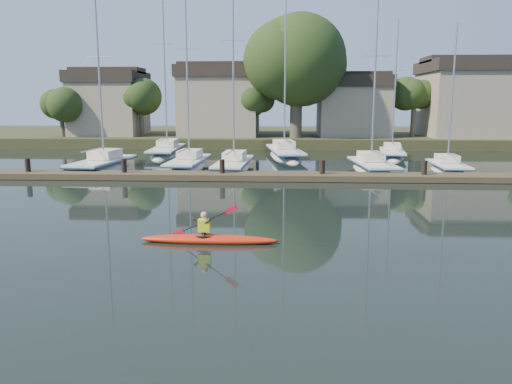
{
  "coord_description": "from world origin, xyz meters",
  "views": [
    {
      "loc": [
        0.54,
        -15.64,
        4.69
      ],
      "look_at": [
        -0.41,
        3.3,
        1.2
      ],
      "focal_mm": 35.0,
      "sensor_mm": 36.0,
      "label": 1
    }
  ],
  "objects_px": {
    "kayak": "(208,237)",
    "sailboat_6": "(285,159)",
    "sailboat_0": "(103,173)",
    "sailboat_4": "(447,174)",
    "sailboat_3": "(372,174)",
    "sailboat_7": "(392,159)",
    "sailboat_1": "(189,170)",
    "dock": "(272,176)",
    "sailboat_5": "(167,157)",
    "sailboat_2": "(234,172)"
  },
  "relations": [
    {
      "from": "sailboat_0",
      "to": "sailboat_6",
      "type": "relative_size",
      "value": 0.75
    },
    {
      "from": "kayak",
      "to": "sailboat_2",
      "type": "relative_size",
      "value": 0.31
    },
    {
      "from": "sailboat_1",
      "to": "sailboat_4",
      "type": "bearing_deg",
      "value": -1.09
    },
    {
      "from": "sailboat_0",
      "to": "sailboat_7",
      "type": "bearing_deg",
      "value": 27.81
    },
    {
      "from": "sailboat_4",
      "to": "sailboat_5",
      "type": "distance_m",
      "value": 23.13
    },
    {
      "from": "sailboat_0",
      "to": "sailboat_2",
      "type": "xyz_separation_m",
      "value": [
        9.0,
        0.56,
        0.03
      ]
    },
    {
      "from": "sailboat_5",
      "to": "sailboat_7",
      "type": "distance_m",
      "value": 19.3
    },
    {
      "from": "sailboat_4",
      "to": "sailboat_6",
      "type": "height_order",
      "value": "sailboat_6"
    },
    {
      "from": "sailboat_3",
      "to": "sailboat_4",
      "type": "height_order",
      "value": "sailboat_3"
    },
    {
      "from": "dock",
      "to": "sailboat_3",
      "type": "bearing_deg",
      "value": 31.82
    },
    {
      "from": "sailboat_3",
      "to": "sailboat_7",
      "type": "xyz_separation_m",
      "value": [
        3.13,
        8.33,
        0.01
      ]
    },
    {
      "from": "kayak",
      "to": "sailboat_3",
      "type": "xyz_separation_m",
      "value": [
        8.56,
        17.8,
        -0.37
      ]
    },
    {
      "from": "sailboat_2",
      "to": "sailboat_3",
      "type": "distance_m",
      "value": 9.43
    },
    {
      "from": "sailboat_0",
      "to": "sailboat_4",
      "type": "relative_size",
      "value": 1.22
    },
    {
      "from": "sailboat_1",
      "to": "sailboat_3",
      "type": "relative_size",
      "value": 1.07
    },
    {
      "from": "dock",
      "to": "sailboat_6",
      "type": "distance_m",
      "value": 12.54
    },
    {
      "from": "sailboat_1",
      "to": "sailboat_2",
      "type": "xyz_separation_m",
      "value": [
        3.27,
        -0.69,
        0.01
      ]
    },
    {
      "from": "sailboat_5",
      "to": "sailboat_7",
      "type": "bearing_deg",
      "value": -5.17
    },
    {
      "from": "sailboat_0",
      "to": "sailboat_7",
      "type": "height_order",
      "value": "sailboat_0"
    },
    {
      "from": "kayak",
      "to": "sailboat_7",
      "type": "bearing_deg",
      "value": 66.93
    },
    {
      "from": "kayak",
      "to": "sailboat_4",
      "type": "xyz_separation_m",
      "value": [
        13.61,
        17.77,
        -0.35
      ]
    },
    {
      "from": "sailboat_0",
      "to": "sailboat_6",
      "type": "xyz_separation_m",
      "value": [
        12.59,
        8.64,
        0.01
      ]
    },
    {
      "from": "sailboat_2",
      "to": "sailboat_3",
      "type": "relative_size",
      "value": 1.13
    },
    {
      "from": "sailboat_0",
      "to": "sailboat_5",
      "type": "relative_size",
      "value": 0.82
    },
    {
      "from": "sailboat_2",
      "to": "sailboat_7",
      "type": "distance_m",
      "value": 14.93
    },
    {
      "from": "sailboat_5",
      "to": "sailboat_6",
      "type": "height_order",
      "value": "sailboat_6"
    },
    {
      "from": "dock",
      "to": "sailboat_4",
      "type": "height_order",
      "value": "sailboat_4"
    },
    {
      "from": "kayak",
      "to": "dock",
      "type": "xyz_separation_m",
      "value": [
        1.87,
        13.64,
        0.02
      ]
    },
    {
      "from": "sailboat_3",
      "to": "sailboat_0",
      "type": "bearing_deg",
      "value": 176.59
    },
    {
      "from": "kayak",
      "to": "sailboat_1",
      "type": "bearing_deg",
      "value": 103.47
    },
    {
      "from": "sailboat_3",
      "to": "sailboat_5",
      "type": "xyz_separation_m",
      "value": [
        -16.15,
        9.24,
        -0.01
      ]
    },
    {
      "from": "sailboat_4",
      "to": "sailboat_5",
      "type": "bearing_deg",
      "value": 159.05
    },
    {
      "from": "sailboat_2",
      "to": "sailboat_6",
      "type": "height_order",
      "value": "sailboat_6"
    },
    {
      "from": "sailboat_1",
      "to": "sailboat_5",
      "type": "relative_size",
      "value": 0.87
    },
    {
      "from": "sailboat_0",
      "to": "sailboat_3",
      "type": "height_order",
      "value": "sailboat_3"
    },
    {
      "from": "sailboat_2",
      "to": "sailboat_4",
      "type": "bearing_deg",
      "value": 1.77
    },
    {
      "from": "sailboat_6",
      "to": "sailboat_7",
      "type": "distance_m",
      "value": 8.98
    },
    {
      "from": "dock",
      "to": "sailboat_0",
      "type": "bearing_deg",
      "value": 161.78
    },
    {
      "from": "sailboat_0",
      "to": "sailboat_5",
      "type": "distance_m",
      "value": 9.8
    },
    {
      "from": "sailboat_4",
      "to": "sailboat_7",
      "type": "distance_m",
      "value": 8.58
    },
    {
      "from": "sailboat_1",
      "to": "sailboat_3",
      "type": "bearing_deg",
      "value": -2.21
    },
    {
      "from": "dock",
      "to": "sailboat_2",
      "type": "height_order",
      "value": "sailboat_2"
    },
    {
      "from": "sailboat_0",
      "to": "sailboat_4",
      "type": "distance_m",
      "value": 23.47
    },
    {
      "from": "dock",
      "to": "sailboat_6",
      "type": "bearing_deg",
      "value": 86.1
    },
    {
      "from": "kayak",
      "to": "sailboat_3",
      "type": "bearing_deg",
      "value": 65.35
    },
    {
      "from": "sailboat_1",
      "to": "sailboat_2",
      "type": "bearing_deg",
      "value": -9.79
    },
    {
      "from": "sailboat_1",
      "to": "sailboat_2",
      "type": "relative_size",
      "value": 0.95
    },
    {
      "from": "kayak",
      "to": "sailboat_6",
      "type": "distance_m",
      "value": 26.29
    },
    {
      "from": "sailboat_0",
      "to": "dock",
      "type": "bearing_deg",
      "value": -12.22
    },
    {
      "from": "sailboat_0",
      "to": "sailboat_4",
      "type": "bearing_deg",
      "value": 6.64
    }
  ]
}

